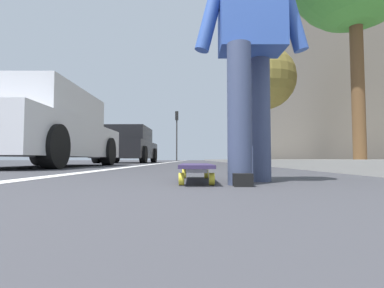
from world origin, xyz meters
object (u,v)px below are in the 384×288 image
object	(u,v)px
parked_car_near	(45,130)
skater_person	(251,34)
parked_car_mid	(128,146)
street_tree_mid	(264,79)
traffic_light	(177,127)
skateboard	(196,167)

from	to	relation	value
parked_car_near	skater_person	bearing A→B (deg)	-139.30
skater_person	parked_car_mid	xyz separation A→B (m)	(10.30, 3.17, -0.22)
skater_person	street_tree_mid	xyz separation A→B (m)	(9.28, -2.36, 2.35)
street_tree_mid	parked_car_mid	bearing A→B (deg)	79.59
traffic_light	street_tree_mid	xyz separation A→B (m)	(-14.79, -4.33, 0.19)
skateboard	street_tree_mid	bearing A→B (deg)	-16.49
skateboard	traffic_light	world-z (taller)	traffic_light
skater_person	street_tree_mid	bearing A→B (deg)	-14.26
parked_car_mid	traffic_light	bearing A→B (deg)	-4.95
parked_car_near	traffic_light	xyz separation A→B (m)	(20.22, -1.35, 2.37)
parked_car_mid	street_tree_mid	distance (m)	6.18
traffic_light	street_tree_mid	size ratio (longest dim) A/B	0.99
skater_person	parked_car_near	bearing A→B (deg)	40.70
parked_car_mid	street_tree_mid	world-z (taller)	street_tree_mid
street_tree_mid	traffic_light	bearing A→B (deg)	16.32
skateboard	traffic_light	size ratio (longest dim) A/B	0.19
parked_car_mid	skater_person	bearing A→B (deg)	-162.90
parked_car_near	parked_car_mid	size ratio (longest dim) A/B	1.12
parked_car_mid	traffic_light	xyz separation A→B (m)	(13.78, -1.19, 2.38)
skater_person	parked_car_mid	bearing A→B (deg)	17.10
skateboard	parked_car_near	xyz separation A→B (m)	(3.71, 2.97, 0.63)
parked_car_near	parked_car_mid	world-z (taller)	parked_car_near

